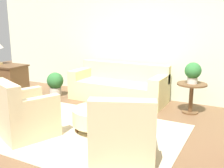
{
  "coord_description": "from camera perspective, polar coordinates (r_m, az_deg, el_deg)",
  "views": [
    {
      "loc": [
        2.22,
        -3.39,
        1.8
      ],
      "look_at": [
        0.15,
        0.55,
        0.75
      ],
      "focal_mm": 42.0,
      "sensor_mm": 36.0,
      "label": 1
    }
  ],
  "objects": [
    {
      "name": "couch",
      "position": [
        6.17,
        1.49,
        -0.64
      ],
      "size": [
        2.25,
        0.88,
        0.86
      ],
      "color": "beige",
      "rests_on": "ground_plane"
    },
    {
      "name": "dresser",
      "position": [
        5.9,
        -22.95,
        -0.51
      ],
      "size": [
        1.17,
        0.51,
        0.97
      ],
      "color": "brown",
      "rests_on": "ground_plane"
    },
    {
      "name": "ottoman_table",
      "position": [
        4.46,
        -3.27,
        -6.96
      ],
      "size": [
        0.83,
        0.83,
        0.38
      ],
      "color": "beige",
      "rests_on": "rug"
    },
    {
      "name": "potted_plant_on_side_table",
      "position": [
        5.41,
        17.21,
        2.56
      ],
      "size": [
        0.32,
        0.32,
        0.42
      ],
      "color": "beige",
      "rests_on": "side_table"
    },
    {
      "name": "rug",
      "position": [
        4.43,
        -5.11,
        -10.67
      ],
      "size": [
        3.0,
        2.32,
        0.01
      ],
      "color": "beige",
      "rests_on": "ground_plane"
    },
    {
      "name": "wall_back",
      "position": [
        6.38,
        7.38,
        9.57
      ],
      "size": [
        9.04,
        0.12,
        2.8
      ],
      "color": "beige",
      "rests_on": "ground_plane"
    },
    {
      "name": "armchair_left",
      "position": [
        4.45,
        -18.7,
        -6.4
      ],
      "size": [
        1.05,
        1.05,
        0.92
      ],
      "color": "#C6B289",
      "rests_on": "rug"
    },
    {
      "name": "side_table",
      "position": [
        5.5,
        16.91,
        -1.79
      ],
      "size": [
        0.59,
        0.59,
        0.61
      ],
      "color": "brown",
      "rests_on": "ground_plane"
    },
    {
      "name": "ground_plane",
      "position": [
        4.43,
        -5.11,
        -10.73
      ],
      "size": [
        16.0,
        16.0,
        0.0
      ],
      "primitive_type": "plane",
      "color": "brown"
    },
    {
      "name": "armchair_right",
      "position": [
        3.47,
        2.35,
        -11.37
      ],
      "size": [
        1.05,
        1.05,
        0.92
      ],
      "color": "#C6B289",
      "rests_on": "rug"
    },
    {
      "name": "potted_plant_floor",
      "position": [
        6.68,
        -12.25,
        0.25
      ],
      "size": [
        0.41,
        0.41,
        0.59
      ],
      "color": "beige",
      "rests_on": "ground_plane"
    }
  ]
}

